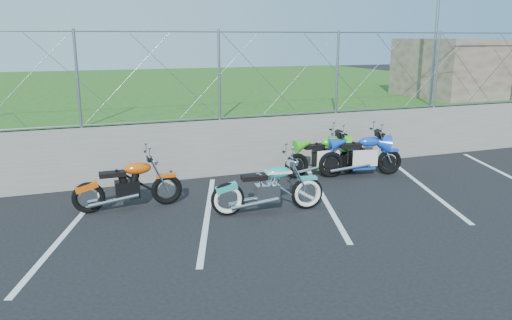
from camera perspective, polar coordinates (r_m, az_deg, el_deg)
name	(u,v)px	position (r m, az deg, el deg)	size (l,w,h in m)	color
ground	(224,233)	(8.28, -3.73, -8.35)	(90.00, 90.00, 0.00)	black
retaining_wall	(178,151)	(11.35, -8.93, 1.05)	(30.00, 0.22, 1.30)	slate
grass_field	(127,100)	(21.12, -14.54, 6.62)	(30.00, 20.00, 1.30)	#215015
stone_building	(482,67)	(18.08, 24.42, 9.66)	(5.00, 3.00, 1.80)	brown
chain_link_fence	(175,77)	(11.11, -9.25, 9.38)	(28.00, 0.03, 2.00)	gray
sign_pole	(434,50)	(14.66, 19.72, 11.75)	(0.08, 0.08, 3.00)	gray
parking_lines	(269,206)	(9.54, 1.45, -5.28)	(18.29, 4.31, 0.01)	silver
cruiser_turquoise	(269,190)	(9.11, 1.54, -3.43)	(2.12, 0.67, 1.05)	black
naked_orange	(130,186)	(9.58, -14.23, -2.94)	(2.02, 0.69, 1.01)	black
sportbike_green	(325,157)	(11.65, 7.85, 0.35)	(1.96, 0.70, 1.02)	black
sportbike_blue	(362,157)	(11.76, 12.00, 0.37)	(2.01, 0.72, 1.05)	black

